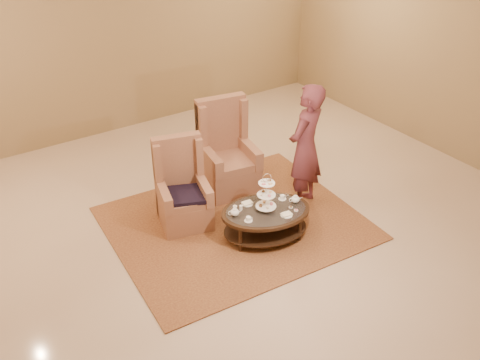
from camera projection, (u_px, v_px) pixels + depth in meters
ground at (249, 242)px, 6.74m from camera, size 8.00×8.00×0.00m
ceiling at (249, 242)px, 6.74m from camera, size 8.00×8.00×0.02m
wall_back at (111, 30)px, 8.67m from camera, size 8.00×0.04×3.50m
wall_right at (478, 52)px, 7.72m from camera, size 0.04×8.00×3.50m
rug at (235, 223)px, 7.08m from camera, size 3.30×2.81×0.02m
tea_table at (266, 215)px, 6.66m from camera, size 1.30×1.08×0.94m
armchair_left at (183, 195)px, 6.95m from camera, size 0.77×0.79×1.17m
armchair_right at (227, 160)px, 7.65m from camera, size 0.83×0.85×1.33m
person at (305, 148)px, 7.03m from camera, size 0.76×0.64×1.77m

